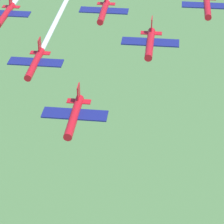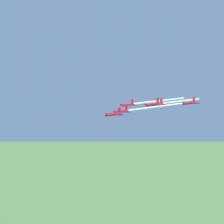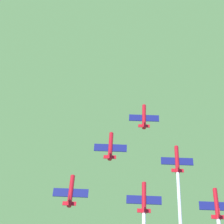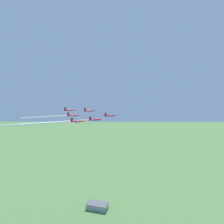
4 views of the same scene
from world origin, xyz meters
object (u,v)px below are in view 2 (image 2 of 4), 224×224
at_px(jet_2, 122,111).
at_px(jet_0, 114,114).
at_px(jet_1, 153,104).
at_px(jet_5, 128,105).
at_px(jet_4, 157,104).
at_px(jet_3, 190,103).

bearing_deg(jet_2, jet_0, 120.47).
bearing_deg(jet_1, jet_5, -29.54).
height_order(jet_0, jet_2, jet_0).
bearing_deg(jet_4, jet_1, 120.47).
distance_m(jet_1, jet_4, 19.43).
bearing_deg(jet_4, jet_0, 90.00).
relative_size(jet_3, jet_4, 1.00).
distance_m(jet_2, jet_5, 19.41).
height_order(jet_1, jet_4, jet_1).
bearing_deg(jet_1, jet_2, -0.00).
distance_m(jet_1, jet_5, 33.99).
bearing_deg(jet_0, jet_2, -59.53).
height_order(jet_0, jet_5, jet_5).
bearing_deg(jet_3, jet_4, -0.00).
xyz_separation_m(jet_3, jet_5, (22.70, -32.00, -3.48)).
distance_m(jet_2, jet_4, 19.59).
bearing_deg(jet_2, jet_4, -120.47).
relative_size(jet_1, jet_3, 1.00).
relative_size(jet_1, jet_2, 1.00).
distance_m(jet_1, jet_3, 19.35).
bearing_deg(jet_3, jet_1, 59.53).
bearing_deg(jet_5, jet_2, 120.47).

